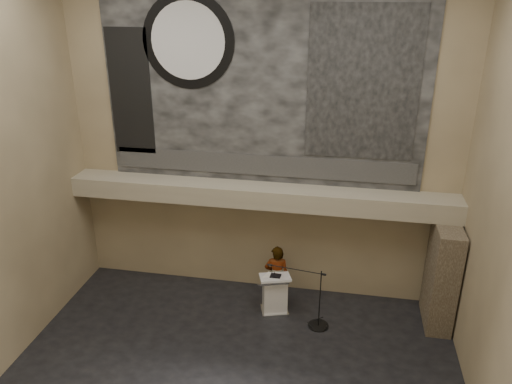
# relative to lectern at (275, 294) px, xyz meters

# --- Properties ---
(wall_back) EXTENTS (10.00, 0.02, 8.50)m
(wall_back) POSITION_rel_lectern_xyz_m (-0.57, 1.23, 3.70)
(wall_back) COLOR #7B6B4E
(wall_back) RESTS_ON floor
(wall_front) EXTENTS (10.00, 0.02, 8.50)m
(wall_front) POSITION_rel_lectern_xyz_m (-0.57, -6.77, 3.70)
(wall_front) COLOR #7B6B4E
(wall_front) RESTS_ON floor
(soffit) EXTENTS (10.00, 0.80, 0.50)m
(soffit) POSITION_rel_lectern_xyz_m (-0.57, 0.83, 2.40)
(soffit) COLOR gray
(soffit) RESTS_ON wall_back
(sprinkler_left) EXTENTS (0.04, 0.04, 0.06)m
(sprinkler_left) POSITION_rel_lectern_xyz_m (-2.17, 0.78, 2.12)
(sprinkler_left) COLOR #B2893D
(sprinkler_left) RESTS_ON soffit
(sprinkler_right) EXTENTS (0.04, 0.04, 0.06)m
(sprinkler_right) POSITION_rel_lectern_xyz_m (1.33, 0.78, 2.12)
(sprinkler_right) COLOR #B2893D
(sprinkler_right) RESTS_ON soffit
(banner) EXTENTS (8.00, 0.05, 5.00)m
(banner) POSITION_rel_lectern_xyz_m (-0.57, 1.20, 5.15)
(banner) COLOR black
(banner) RESTS_ON wall_back
(banner_text_strip) EXTENTS (7.76, 0.02, 0.55)m
(banner_text_strip) POSITION_rel_lectern_xyz_m (-0.57, 1.16, 3.10)
(banner_text_strip) COLOR #2E2E2E
(banner_text_strip) RESTS_ON banner
(banner_clock_rim) EXTENTS (2.30, 0.02, 2.30)m
(banner_clock_rim) POSITION_rel_lectern_xyz_m (-2.37, 1.16, 6.15)
(banner_clock_rim) COLOR black
(banner_clock_rim) RESTS_ON banner
(banner_clock_face) EXTENTS (1.84, 0.02, 1.84)m
(banner_clock_face) POSITION_rel_lectern_xyz_m (-2.37, 1.14, 6.15)
(banner_clock_face) COLOR silver
(banner_clock_face) RESTS_ON banner
(banner_building_print) EXTENTS (2.60, 0.02, 3.60)m
(banner_building_print) POSITION_rel_lectern_xyz_m (1.83, 1.16, 5.25)
(banner_building_print) COLOR black
(banner_building_print) RESTS_ON banner
(banner_brick_print) EXTENTS (1.10, 0.02, 3.20)m
(banner_brick_print) POSITION_rel_lectern_xyz_m (-3.97, 1.16, 4.85)
(banner_brick_print) COLOR black
(banner_brick_print) RESTS_ON banner
(stone_pier) EXTENTS (0.60, 1.40, 2.70)m
(stone_pier) POSITION_rel_lectern_xyz_m (4.08, 0.38, 0.80)
(stone_pier) COLOR #423628
(stone_pier) RESTS_ON floor
(lectern) EXTENTS (0.90, 0.75, 1.14)m
(lectern) POSITION_rel_lectern_xyz_m (0.00, 0.00, 0.00)
(lectern) COLOR silver
(lectern) RESTS_ON floor
(binder) EXTENTS (0.28, 0.23, 0.04)m
(binder) POSITION_rel_lectern_xyz_m (0.01, -0.03, 0.56)
(binder) COLOR black
(binder) RESTS_ON lectern
(papers) EXTENTS (0.34, 0.39, 0.00)m
(papers) POSITION_rel_lectern_xyz_m (-0.15, -0.02, 0.55)
(papers) COLOR white
(papers) RESTS_ON lectern
(speaker_person) EXTENTS (0.69, 0.49, 1.77)m
(speaker_person) POSITION_rel_lectern_xyz_m (-0.00, 0.33, 0.33)
(speaker_person) COLOR white
(speaker_person) RESTS_ON floor
(mic_stand) EXTENTS (1.61, 0.52, 1.61)m
(mic_stand) POSITION_rel_lectern_xyz_m (1.12, -0.37, -0.30)
(mic_stand) COLOR black
(mic_stand) RESTS_ON floor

